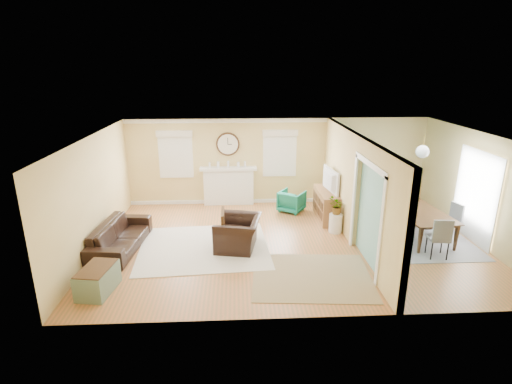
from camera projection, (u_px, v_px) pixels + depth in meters
The scene contains 29 objects.
floor at pixel (290, 242), 9.64m from camera, with size 9.00×9.00×0.00m, color olive.
wall_back at pixel (278, 161), 12.10m from camera, with size 9.00×0.02×2.60m, color tan.
wall_front at pixel (316, 248), 6.39m from camera, with size 9.00×0.02×2.60m, color tan.
wall_left at pixel (94, 194), 9.02m from camera, with size 0.02×6.00×2.60m, color tan.
wall_right at pixel (479, 188), 9.47m from camera, with size 0.02×6.00×2.60m, color tan.
ceiling at pixel (293, 136), 8.85m from camera, with size 9.00×6.00×0.02m, color white.
partition at pixel (352, 185), 9.57m from camera, with size 0.17×6.00×2.60m.
fireplace at pixel (229, 185), 12.12m from camera, with size 1.70×0.30×1.17m.
wall_clock at pixel (228, 144), 11.82m from camera, with size 0.70×0.07×0.70m.
window_left at pixel (176, 151), 11.79m from camera, with size 1.05×0.13×1.42m.
window_right at pixel (280, 150), 11.95m from camera, with size 1.05×0.13×1.42m.
french_doors at pixel (476, 196), 9.52m from camera, with size 0.06×1.70×2.20m.
pendant at pixel (422, 152), 9.12m from camera, with size 0.30×0.30×0.55m.
rug_cream at pixel (204, 247), 9.37m from camera, with size 2.97×2.58×0.02m, color beige.
rug_jute at pixel (312, 276), 8.09m from camera, with size 2.38×1.94×0.01m, color tan.
rug_grey at pixel (418, 236), 9.97m from camera, with size 2.25×2.82×0.01m, color gray.
sofa at pixel (120, 236), 9.22m from camera, with size 2.19×0.85×0.64m, color black.
eames_chair at pixel (238, 233), 9.28m from camera, with size 1.12×0.98×0.73m, color black.
green_chair at pixel (292, 201), 11.61m from camera, with size 0.66×0.68×0.62m, color #156552.
trunk at pixel (98, 280), 7.49m from camera, with size 0.66×0.94×0.50m.
credenza at pixel (326, 205), 11.02m from camera, with size 0.49×1.44×0.80m.
tv at pixel (327, 180), 10.80m from camera, with size 1.09×0.14×0.63m, color black.
garden_stool at pixel (336, 223), 10.17m from camera, with size 0.33×0.33×0.49m, color white.
potted_plant at pixel (337, 206), 10.02m from camera, with size 0.40×0.35×0.45m, color #337F33.
dining_table at pixel (419, 224), 9.87m from camera, with size 1.94×1.08×0.68m, color #4A2F1A.
dining_chair_n at pixel (403, 202), 10.95m from camera, with size 0.45×0.45×0.87m.
dining_chair_s at pixel (439, 234), 8.76m from camera, with size 0.46×0.46×0.95m.
dining_chair_w at pixel (397, 217), 9.81m from camera, with size 0.47×0.47×0.89m.
dining_chair_e at pixel (451, 218), 9.75m from camera, with size 0.49×0.49×0.88m.
Camera 1 is at (-1.27, -8.75, 4.11)m, focal length 28.00 mm.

